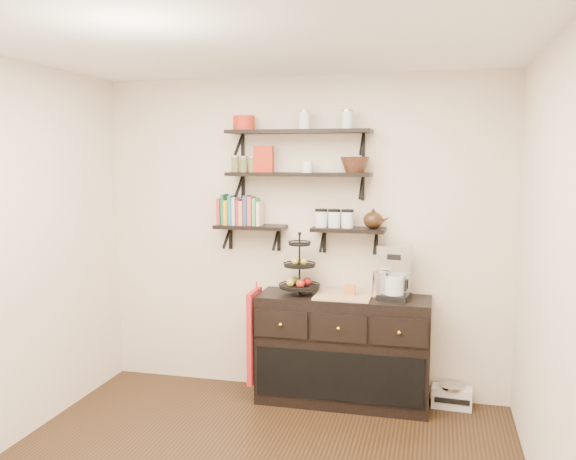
{
  "coord_description": "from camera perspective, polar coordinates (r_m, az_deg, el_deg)",
  "views": [
    {
      "loc": [
        1.12,
        -3.31,
        2.03
      ],
      "look_at": [
        0.03,
        1.15,
        1.48
      ],
      "focal_mm": 38.0,
      "sensor_mm": 36.0,
      "label": 1
    }
  ],
  "objects": [
    {
      "name": "ceiling",
      "position": [
        3.56,
        -5.07,
        17.69
      ],
      "size": [
        3.5,
        3.5,
        0.02
      ],
      "primitive_type": "cube",
      "color": "white",
      "rests_on": "back_wall"
    },
    {
      "name": "back_wall",
      "position": [
        5.23,
        1.3,
        -0.59
      ],
      "size": [
        3.5,
        0.02,
        2.7
      ],
      "primitive_type": "cube",
      "color": "#F3E4CE",
      "rests_on": "ground"
    },
    {
      "name": "right_wall",
      "position": [
        3.44,
        24.14,
        -5.17
      ],
      "size": [
        0.02,
        3.5,
        2.7
      ],
      "primitive_type": "cube",
      "color": "#F3E4CE",
      "rests_on": "ground"
    },
    {
      "name": "shelf_top",
      "position": [
        5.06,
        1.0,
        9.16
      ],
      "size": [
        1.2,
        0.27,
        0.23
      ],
      "color": "black",
      "rests_on": "back_wall"
    },
    {
      "name": "shelf_mid",
      "position": [
        5.06,
        0.99,
        5.2
      ],
      "size": [
        1.2,
        0.27,
        0.23
      ],
      "color": "black",
      "rests_on": "back_wall"
    },
    {
      "name": "shelf_low_left",
      "position": [
        5.21,
        -3.49,
        0.23
      ],
      "size": [
        0.6,
        0.25,
        0.23
      ],
      "color": "black",
      "rests_on": "back_wall"
    },
    {
      "name": "shelf_low_right",
      "position": [
        5.03,
        5.69,
        -0.03
      ],
      "size": [
        0.6,
        0.25,
        0.23
      ],
      "color": "black",
      "rests_on": "back_wall"
    },
    {
      "name": "cookbooks",
      "position": [
        5.22,
        -4.2,
        1.75
      ],
      "size": [
        0.4,
        0.15,
        0.26
      ],
      "color": "#BB2931",
      "rests_on": "shelf_low_left"
    },
    {
      "name": "glass_canisters",
      "position": [
        5.03,
        4.34,
        0.99
      ],
      "size": [
        0.32,
        0.1,
        0.13
      ],
      "color": "silver",
      "rests_on": "shelf_low_right"
    },
    {
      "name": "sideboard",
      "position": [
        5.13,
        5.17,
        -11.07
      ],
      "size": [
        1.4,
        0.5,
        0.92
      ],
      "color": "black",
      "rests_on": "floor"
    },
    {
      "name": "fruit_stand",
      "position": [
        5.04,
        1.12,
        -4.09
      ],
      "size": [
        0.34,
        0.34,
        0.49
      ],
      "rotation": [
        0.0,
        0.0,
        -0.09
      ],
      "color": "black",
      "rests_on": "sideboard"
    },
    {
      "name": "candle",
      "position": [
        4.99,
        5.83,
        -5.59
      ],
      "size": [
        0.08,
        0.08,
        0.08
      ],
      "primitive_type": "cube",
      "color": "#B9672A",
      "rests_on": "sideboard"
    },
    {
      "name": "coffee_maker",
      "position": [
        4.95,
        9.97,
        -3.96
      ],
      "size": [
        0.27,
        0.27,
        0.44
      ],
      "rotation": [
        0.0,
        0.0,
        -0.19
      ],
      "color": "black",
      "rests_on": "sideboard"
    },
    {
      "name": "thermal_carafe",
      "position": [
        4.93,
        8.49,
        -5.13
      ],
      "size": [
        0.11,
        0.11,
        0.22
      ],
      "primitive_type": "cylinder",
      "color": "silver",
      "rests_on": "sideboard"
    },
    {
      "name": "apron",
      "position": [
        5.16,
        -3.15,
        -9.83
      ],
      "size": [
        0.04,
        0.33,
        0.77
      ],
      "primitive_type": "cube",
      "color": "#B6132B",
      "rests_on": "sideboard"
    },
    {
      "name": "radio",
      "position": [
        5.3,
        15.08,
        -14.79
      ],
      "size": [
        0.33,
        0.22,
        0.19
      ],
      "rotation": [
        0.0,
        0.0,
        -0.06
      ],
      "color": "silver",
      "rests_on": "floor"
    },
    {
      "name": "recipe_box",
      "position": [
        5.13,
        -2.3,
        6.65
      ],
      "size": [
        0.16,
        0.07,
        0.22
      ],
      "primitive_type": "cube",
      "rotation": [
        0.0,
        0.0,
        0.05
      ],
      "color": "#AA2613",
      "rests_on": "shelf_mid"
    },
    {
      "name": "walnut_bowl",
      "position": [
        4.97,
        6.27,
        6.09
      ],
      "size": [
        0.24,
        0.24,
        0.13
      ],
      "primitive_type": null,
      "color": "black",
      "rests_on": "shelf_mid"
    },
    {
      "name": "ramekins",
      "position": [
        5.04,
        1.8,
        5.94
      ],
      "size": [
        0.09,
        0.09,
        0.1
      ],
      "primitive_type": "cylinder",
      "color": "white",
      "rests_on": "shelf_mid"
    },
    {
      "name": "teapot",
      "position": [
        4.99,
        7.97,
        1.07
      ],
      "size": [
        0.24,
        0.19,
        0.16
      ],
      "primitive_type": null,
      "rotation": [
        0.0,
        0.0,
        -0.15
      ],
      "color": "#321E0F",
      "rests_on": "shelf_low_right"
    },
    {
      "name": "red_pot",
      "position": [
        5.18,
        -4.15,
        9.96
      ],
      "size": [
        0.18,
        0.18,
        0.12
      ],
      "primitive_type": "cylinder",
      "color": "#AA2613",
      "rests_on": "shelf_top"
    }
  ]
}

